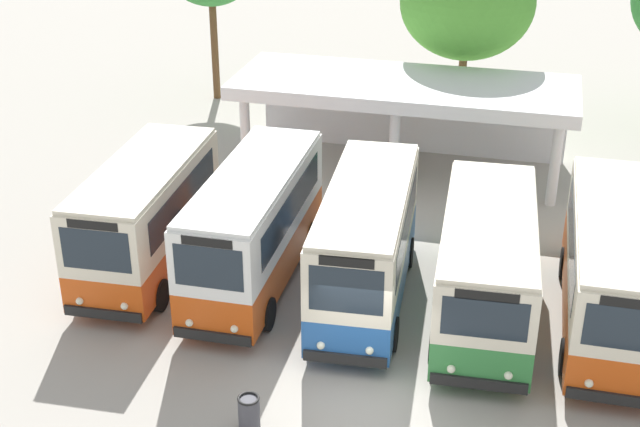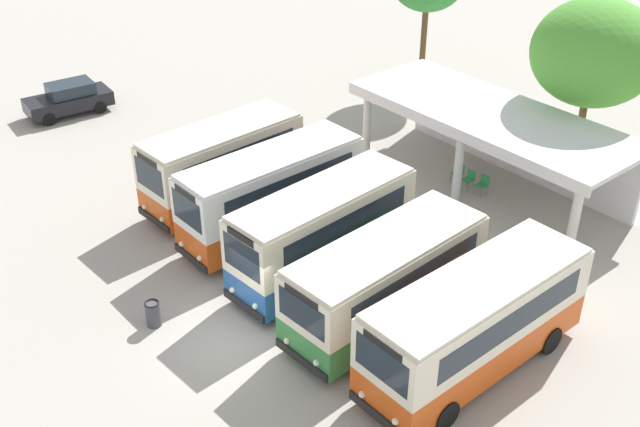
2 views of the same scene
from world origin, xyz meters
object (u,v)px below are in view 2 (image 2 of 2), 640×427
(city_bus_fourth_amber, at_px, (386,278))
(waiting_chair_second_from_end, at_px, (469,178))
(litter_bin_apron, at_px, (153,314))
(city_bus_fifth_blue, at_px, (476,320))
(city_bus_nearest_orange, at_px, (222,162))
(city_bus_second_in_row, at_px, (272,192))
(parked_car_flank, at_px, (69,98))
(waiting_chair_end_by_column, at_px, (458,171))
(waiting_chair_middle_seat, at_px, (483,183))
(city_bus_middle_cream, at_px, (323,230))

(city_bus_fourth_amber, bearing_deg, waiting_chair_second_from_end, 114.52)
(litter_bin_apron, bearing_deg, city_bus_fifth_blue, 38.96)
(city_bus_nearest_orange, bearing_deg, litter_bin_apron, -50.22)
(city_bus_second_in_row, distance_m, parked_car_flank, 15.81)
(waiting_chair_end_by_column, bearing_deg, waiting_chair_second_from_end, -6.79)
(litter_bin_apron, bearing_deg, waiting_chair_middle_seat, 85.19)
(city_bus_second_in_row, relative_size, waiting_chair_end_by_column, 8.65)
(city_bus_fifth_blue, bearing_deg, city_bus_fourth_amber, -171.70)
(waiting_chair_second_from_end, distance_m, litter_bin_apron, 14.67)
(parked_car_flank, distance_m, waiting_chair_second_from_end, 20.55)
(litter_bin_apron, bearing_deg, city_bus_second_in_row, 106.84)
(city_bus_middle_cream, bearing_deg, city_bus_fourth_amber, -1.92)
(waiting_chair_second_from_end, relative_size, litter_bin_apron, 0.96)
(city_bus_second_in_row, distance_m, city_bus_fifth_blue, 9.69)
(city_bus_nearest_orange, xyz_separation_m, city_bus_fourth_amber, (9.69, -0.28, -0.12))
(city_bus_nearest_orange, relative_size, parked_car_flank, 1.57)
(city_bus_fourth_amber, height_order, waiting_chair_middle_seat, city_bus_fourth_amber)
(city_bus_second_in_row, xyz_separation_m, city_bus_fifth_blue, (9.69, 0.12, -0.08))
(parked_car_flank, bearing_deg, city_bus_middle_cream, 2.70)
(waiting_chair_end_by_column, bearing_deg, city_bus_nearest_orange, -120.09)
(city_bus_middle_cream, xyz_separation_m, city_bus_fifth_blue, (6.46, 0.36, -0.07))
(city_bus_fifth_blue, bearing_deg, parked_car_flank, -177.17)
(city_bus_second_in_row, xyz_separation_m, city_bus_middle_cream, (3.23, -0.24, -0.01))
(city_bus_fifth_blue, bearing_deg, city_bus_nearest_orange, -179.16)
(city_bus_middle_cream, relative_size, waiting_chair_end_by_column, 8.44)
(waiting_chair_end_by_column, height_order, litter_bin_apron, litter_bin_apron)
(city_bus_fifth_blue, distance_m, litter_bin_apron, 10.14)
(city_bus_fifth_blue, relative_size, waiting_chair_end_by_column, 9.09)
(city_bus_middle_cream, height_order, parked_car_flank, city_bus_middle_cream)
(city_bus_second_in_row, height_order, parked_car_flank, city_bus_second_in_row)
(city_bus_second_in_row, height_order, waiting_chair_end_by_column, city_bus_second_in_row)
(city_bus_middle_cream, height_order, waiting_chair_end_by_column, city_bus_middle_cream)
(parked_car_flank, bearing_deg, litter_bin_apron, -16.04)
(parked_car_flank, bearing_deg, city_bus_fourth_amber, 2.03)
(city_bus_nearest_orange, distance_m, waiting_chair_end_by_column, 10.04)
(city_bus_second_in_row, relative_size, litter_bin_apron, 8.27)
(city_bus_nearest_orange, height_order, waiting_chair_middle_seat, city_bus_nearest_orange)
(waiting_chair_middle_seat, bearing_deg, parked_car_flank, -152.83)
(city_bus_fourth_amber, height_order, litter_bin_apron, city_bus_fourth_amber)
(city_bus_fourth_amber, xyz_separation_m, city_bus_fifth_blue, (3.23, 0.47, 0.08))
(city_bus_middle_cream, relative_size, waiting_chair_second_from_end, 8.44)
(city_bus_nearest_orange, height_order, parked_car_flank, city_bus_nearest_orange)
(parked_car_flank, distance_m, waiting_chair_end_by_column, 19.99)
(waiting_chair_second_from_end, bearing_deg, city_bus_second_in_row, -106.06)
(parked_car_flank, bearing_deg, waiting_chair_end_by_column, 28.96)
(city_bus_fourth_amber, relative_size, parked_car_flank, 1.69)
(city_bus_second_in_row, bearing_deg, city_bus_nearest_orange, -178.85)
(waiting_chair_middle_seat, bearing_deg, city_bus_fourth_amber, -69.39)
(city_bus_fourth_amber, bearing_deg, parked_car_flank, -177.97)
(city_bus_middle_cream, bearing_deg, parked_car_flank, -177.30)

